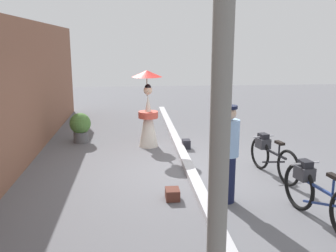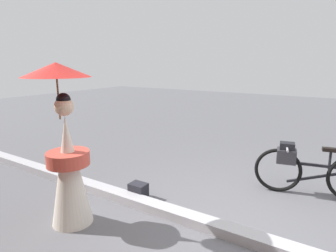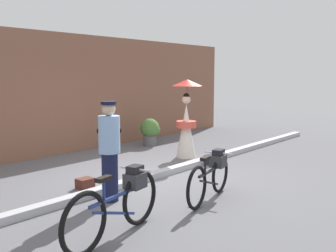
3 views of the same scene
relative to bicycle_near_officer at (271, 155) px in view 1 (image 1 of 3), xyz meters
The scene contains 11 objects.
ground_plane 1.66m from the bicycle_near_officer, 74.85° to the left, with size 30.00×30.00×0.00m, color slate.
building_wall 5.25m from the bicycle_near_officer, 85.29° to the left, with size 14.00×0.40×3.06m, color brown.
sidewalk_curb 1.65m from the bicycle_near_officer, 74.85° to the left, with size 14.00×0.20×0.12m, color #B2B2B7.
bicycle_near_officer is the anchor object (origin of this frame).
bicycle_far_side 1.98m from the bicycle_near_officer, behind, with size 1.81×0.50×0.83m.
person_officer 1.69m from the bicycle_near_officer, 134.34° to the left, with size 0.34×0.34×1.60m.
person_with_parasol 3.29m from the bicycle_near_officer, 44.98° to the left, with size 0.75×0.75×1.90m.
potted_plant_by_door 4.95m from the bicycle_near_officer, 54.61° to the left, with size 0.56×0.55×0.78m.
backpack_on_pavement 2.44m from the bicycle_near_officer, 34.40° to the left, with size 0.24×0.19×0.22m.
backpack_spare 2.28m from the bicycle_near_officer, 115.55° to the left, with size 0.28×0.23×0.18m.
utility_pole 4.58m from the bicycle_near_officer, 152.04° to the left, with size 0.18×0.18×4.80m, color slate.
Camera 1 is at (-7.06, 1.12, 2.55)m, focal length 39.14 mm.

